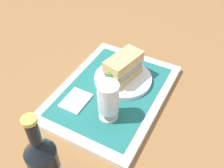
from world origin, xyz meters
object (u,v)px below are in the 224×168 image
Objects in this scene: sandwich at (123,68)px; plate at (123,79)px; beer_bottle at (45,168)px; beer_glass at (108,100)px.

plate is at bearing -180.00° from sandwich.
plate is 0.71× the size of beer_bottle.
beer_glass is (0.16, 0.03, 0.06)m from plate.
plate is 0.41m from beer_bottle.
sandwich is 1.13× the size of beer_glass.
sandwich reaches higher than plate.
beer_glass is (0.15, 0.03, 0.01)m from sandwich.
beer_bottle is (0.40, 0.02, 0.03)m from sandwich.
beer_glass is at bearing 176.28° from beer_bottle.
beer_bottle is (0.24, -0.02, 0.02)m from beer_glass.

